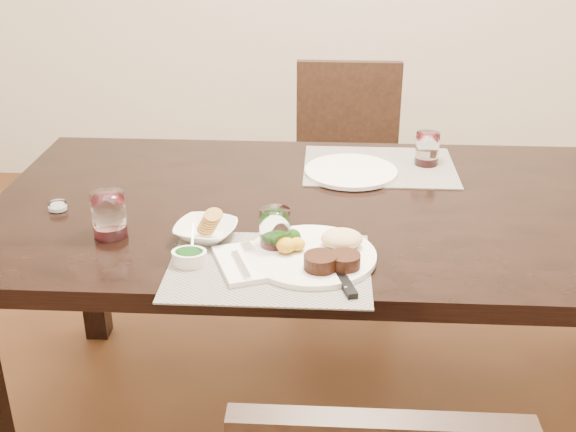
# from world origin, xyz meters

# --- Properties ---
(ground_plane) EXTENTS (4.50, 4.50, 0.00)m
(ground_plane) POSITION_xyz_m (0.00, 0.00, 0.00)
(ground_plane) COLOR #462616
(ground_plane) RESTS_ON ground
(dining_table) EXTENTS (2.00, 1.00, 0.75)m
(dining_table) POSITION_xyz_m (0.00, 0.00, 0.67)
(dining_table) COLOR black
(dining_table) RESTS_ON ground
(chair_far) EXTENTS (0.42, 0.42, 0.90)m
(chair_far) POSITION_xyz_m (0.00, 0.93, 0.50)
(chair_far) COLOR black
(chair_far) RESTS_ON ground
(placemat_near) EXTENTS (0.46, 0.34, 0.00)m
(placemat_near) POSITION_xyz_m (-0.21, -0.37, 0.75)
(placemat_near) COLOR gray
(placemat_near) RESTS_ON dining_table
(placemat_far) EXTENTS (0.46, 0.34, 0.00)m
(placemat_far) POSITION_xyz_m (0.08, 0.28, 0.75)
(placemat_far) COLOR gray
(placemat_far) RESTS_ON dining_table
(dinner_plate) EXTENTS (0.30, 0.30, 0.05)m
(dinner_plate) POSITION_xyz_m (-0.10, -0.33, 0.77)
(dinner_plate) COLOR silver
(dinner_plate) RESTS_ON placemat_near
(napkin_fork) EXTENTS (0.16, 0.21, 0.02)m
(napkin_fork) POSITION_xyz_m (-0.27, -0.37, 0.76)
(napkin_fork) COLOR silver
(napkin_fork) RESTS_ON placemat_near
(steak_knife) EXTENTS (0.06, 0.26, 0.01)m
(steak_knife) POSITION_xyz_m (-0.03, -0.42, 0.76)
(steak_knife) COLOR white
(steak_knife) RESTS_ON placemat_near
(cracker_bowl) EXTENTS (0.17, 0.17, 0.07)m
(cracker_bowl) POSITION_xyz_m (-0.37, -0.24, 0.77)
(cracker_bowl) COLOR silver
(cracker_bowl) RESTS_ON placemat_near
(sauce_ramekin) EXTENTS (0.08, 0.12, 0.06)m
(sauce_ramekin) POSITION_xyz_m (-0.39, -0.37, 0.77)
(sauce_ramekin) COLOR silver
(sauce_ramekin) RESTS_ON placemat_near
(wine_glass_near) EXTENTS (0.07, 0.07, 0.10)m
(wine_glass_near) POSITION_xyz_m (-0.20, -0.29, 0.80)
(wine_glass_near) COLOR silver
(wine_glass_near) RESTS_ON placemat_near
(far_plate) EXTENTS (0.28, 0.28, 0.01)m
(far_plate) POSITION_xyz_m (-0.01, 0.21, 0.76)
(far_plate) COLOR silver
(far_plate) RESTS_ON placemat_far
(wine_glass_far) EXTENTS (0.07, 0.07, 0.10)m
(wine_glass_far) POSITION_xyz_m (0.22, 0.30, 0.80)
(wine_glass_far) COLOR silver
(wine_glass_far) RESTS_ON placemat_far
(wine_glass_side) EXTENTS (0.08, 0.08, 0.11)m
(wine_glass_side) POSITION_xyz_m (-0.61, -0.23, 0.80)
(wine_glass_side) COLOR silver
(wine_glass_side) RESTS_ON dining_table
(salt_cellar) EXTENTS (0.05, 0.05, 0.02)m
(salt_cellar) POSITION_xyz_m (-0.80, -0.09, 0.76)
(salt_cellar) COLOR silver
(salt_cellar) RESTS_ON dining_table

